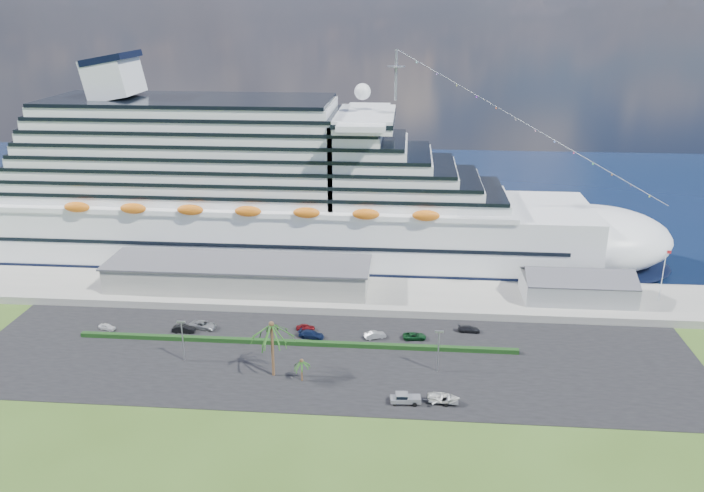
# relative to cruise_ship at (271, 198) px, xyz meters

# --- Properties ---
(ground) EXTENTS (420.00, 420.00, 0.00)m
(ground) POSITION_rel_cruise_ship_xyz_m (21.53, -64.00, -16.69)
(ground) COLOR #344D19
(ground) RESTS_ON ground
(asphalt_lot) EXTENTS (140.00, 38.00, 0.12)m
(asphalt_lot) POSITION_rel_cruise_ship_xyz_m (21.53, -53.00, -16.63)
(asphalt_lot) COLOR black
(asphalt_lot) RESTS_ON ground
(wharf) EXTENTS (240.00, 20.00, 1.80)m
(wharf) POSITION_rel_cruise_ship_xyz_m (21.53, -24.00, -15.79)
(wharf) COLOR gray
(wharf) RESTS_ON ground
(water) EXTENTS (420.00, 160.00, 0.02)m
(water) POSITION_rel_cruise_ship_xyz_m (21.53, 66.00, -16.68)
(water) COLOR #0B1932
(water) RESTS_ON ground
(cruise_ship) EXTENTS (191.00, 38.00, 54.00)m
(cruise_ship) POSITION_rel_cruise_ship_xyz_m (0.00, 0.00, 0.00)
(cruise_ship) COLOR silver
(cruise_ship) RESTS_ON ground
(terminal_building) EXTENTS (61.00, 15.00, 6.30)m
(terminal_building) POSITION_rel_cruise_ship_xyz_m (-3.47, -24.00, -11.68)
(terminal_building) COLOR gray
(terminal_building) RESTS_ON wharf
(port_shed) EXTENTS (24.00, 12.31, 7.37)m
(port_shed) POSITION_rel_cruise_ship_xyz_m (73.53, -24.00, -12.30)
(port_shed) COLOR gray
(port_shed) RESTS_ON wharf
(flagpole) EXTENTS (1.08, 0.16, 12.00)m
(flagpole) POSITION_rel_cruise_ship_xyz_m (91.57, -24.00, -8.43)
(flagpole) COLOR silver
(flagpole) RESTS_ON wharf
(hedge) EXTENTS (88.00, 1.10, 0.90)m
(hedge) POSITION_rel_cruise_ship_xyz_m (13.53, -48.00, -16.12)
(hedge) COLOR black
(hedge) RESTS_ON asphalt_lot
(lamp_post_left) EXTENTS (1.60, 0.35, 8.27)m
(lamp_post_left) POSITION_rel_cruise_ship_xyz_m (-6.47, -56.00, -11.35)
(lamp_post_left) COLOR gray
(lamp_post_left) RESTS_ON asphalt_lot
(lamp_post_right) EXTENTS (1.60, 0.35, 8.27)m
(lamp_post_right) POSITION_rel_cruise_ship_xyz_m (41.53, -56.00, -11.35)
(lamp_post_right) COLOR gray
(lamp_post_right) RESTS_ON asphalt_lot
(palm_tall) EXTENTS (8.82, 8.82, 11.13)m
(palm_tall) POSITION_rel_cruise_ship_xyz_m (11.53, -60.00, -7.49)
(palm_tall) COLOR #47301E
(palm_tall) RESTS_ON ground
(palm_short) EXTENTS (3.53, 3.53, 4.56)m
(palm_short) POSITION_rel_cruise_ship_xyz_m (17.03, -61.50, -13.03)
(palm_short) COLOR #47301E
(palm_short) RESTS_ON ground
(parked_car_0) EXTENTS (3.94, 2.48, 1.25)m
(parked_car_0) POSITION_rel_cruise_ship_xyz_m (-26.58, -44.65, -15.95)
(parked_car_0) COLOR silver
(parked_car_0) RESTS_ON asphalt_lot
(parked_car_1) EXTENTS (4.75, 1.67, 1.56)m
(parked_car_1) POSITION_rel_cruise_ship_xyz_m (-10.19, -44.54, -15.79)
(parked_car_1) COLOR black
(parked_car_1) RESTS_ON asphalt_lot
(parked_car_2) EXTENTS (6.08, 3.89, 1.56)m
(parked_car_2) POSITION_rel_cruise_ship_xyz_m (-6.75, -42.45, -15.79)
(parked_car_2) COLOR gray
(parked_car_2) RESTS_ON asphalt_lot
(parked_car_3) EXTENTS (5.56, 3.06, 1.53)m
(parked_car_3) POSITION_rel_cruise_ship_xyz_m (16.41, -44.79, -15.81)
(parked_car_3) COLOR #121E41
(parked_car_3) RESTS_ON asphalt_lot
(parked_car_4) EXTENTS (3.99, 1.97, 1.31)m
(parked_car_4) POSITION_rel_cruise_ship_xyz_m (14.70, -41.45, -15.92)
(parked_car_4) COLOR maroon
(parked_car_4) RESTS_ON asphalt_lot
(parked_car_5) EXTENTS (4.62, 3.03, 1.44)m
(parked_car_5) POSITION_rel_cruise_ship_xyz_m (29.33, -43.89, -15.86)
(parked_car_5) COLOR #97999D
(parked_car_5) RESTS_ON asphalt_lot
(parked_car_6) EXTENTS (4.92, 2.58, 1.32)m
(parked_car_6) POSITION_rel_cruise_ship_xyz_m (37.33, -43.59, -15.91)
(parked_car_6) COLOR #0F3C1A
(parked_car_6) RESTS_ON asphalt_lot
(parked_car_7) EXTENTS (4.58, 2.00, 1.31)m
(parked_car_7) POSITION_rel_cruise_ship_xyz_m (48.55, -39.47, -15.92)
(parked_car_7) COLOR black
(parked_car_7) RESTS_ON asphalt_lot
(pickup_truck) EXTENTS (5.35, 2.25, 1.85)m
(pickup_truck) POSITION_rel_cruise_ship_xyz_m (35.64, -67.38, -15.56)
(pickup_truck) COLOR black
(pickup_truck) RESTS_ON asphalt_lot
(boat_trailer) EXTENTS (6.37, 4.34, 1.80)m
(boat_trailer) POSITION_rel_cruise_ship_xyz_m (42.18, -66.97, -15.38)
(boat_trailer) COLOR gray
(boat_trailer) RESTS_ON asphalt_lot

